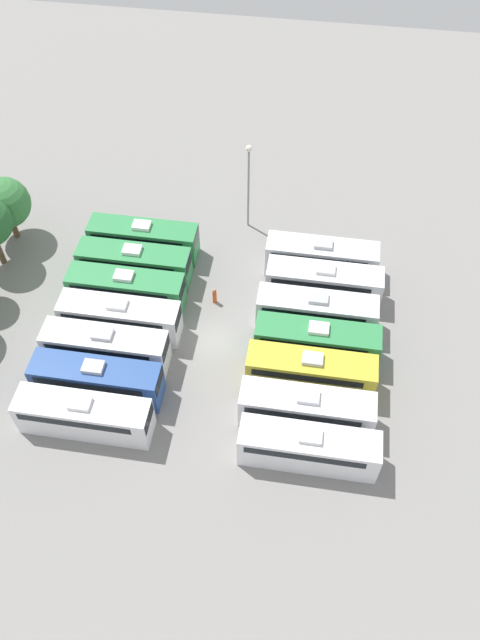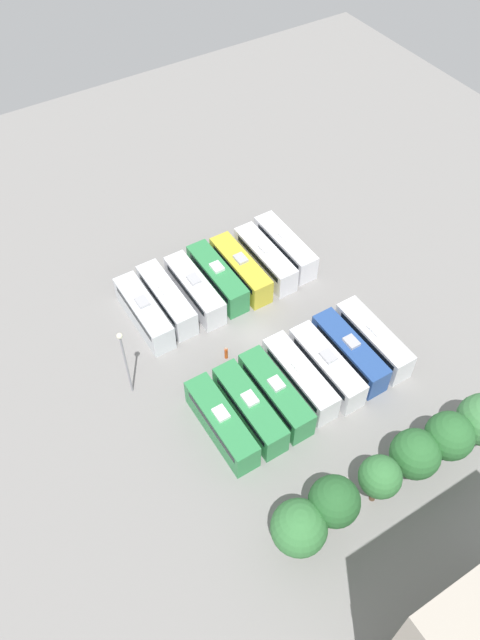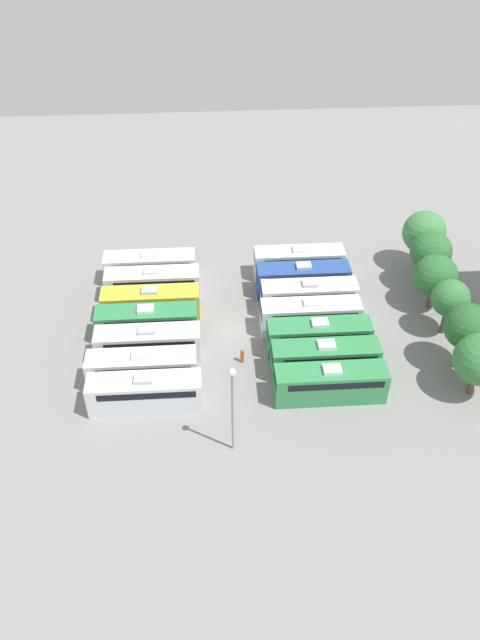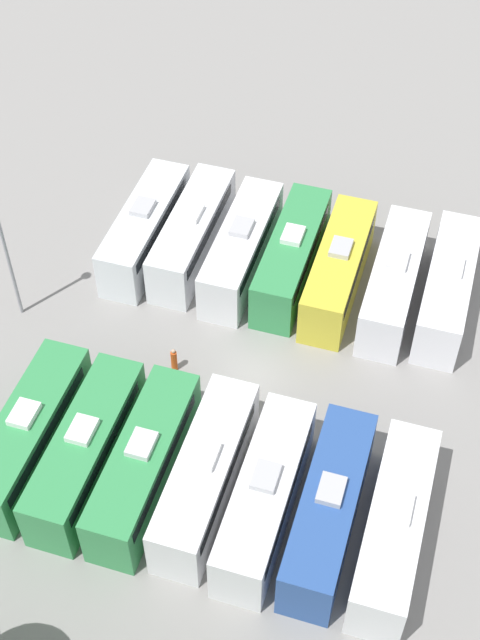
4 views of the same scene
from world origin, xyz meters
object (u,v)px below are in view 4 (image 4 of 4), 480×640
Objects in this scene: bus_3 at (292,255)px; bus_7 at (394,527)px; bus_2 at (338,268)px; bus_9 at (265,496)px; bus_6 at (145,228)px; light_pole at (2,236)px; bus_1 at (394,280)px; bus_13 at (30,434)px; bus_0 at (448,287)px; bus_4 at (241,248)px; worker_person at (174,360)px; bus_5 at (192,233)px; bus_8 at (329,509)px; bus_10 at (206,474)px; bus_12 at (86,450)px; bus_11 at (144,463)px.

bus_3 and bus_7 have the same top height.
bus_9 is at bearing 90.41° from bus_2.
bus_6 is 1.08× the size of light_pole.
bus_13 is at bearing 46.17° from bus_1.
light_pole is (24.21, -8.81, 4.33)m from bus_7.
bus_9 is (6.45, 16.87, 0.00)m from bus_0.
light_pole is at bearing 54.98° from bus_6.
bus_2 is at bearing -157.16° from light_pole.
bus_7 is at bearing 127.73° from bus_4.
bus_3 reaches higher than worker_person.
bus_6 is at bearing 0.18° from bus_2.
bus_0 reaches higher than worker_person.
bus_3 is 1.00× the size of bus_5.
bus_8 is (-9.39, 16.28, 0.00)m from bus_4.
light_pole reaches higher than worker_person.
light_pole is at bearing -59.63° from bus_13.
bus_12 is at bearing 3.82° from bus_10.
bus_6 is at bearing 0.01° from bus_1.
bus_5 is (3.36, -0.38, 0.00)m from bus_4.
bus_9 and bus_11 have the same top height.
bus_12 is (3.11, 0.09, 0.00)m from bus_11.
bus_2 and bus_4 have the same top height.
bus_0 is 18.06m from bus_9.
bus_8 is at bearing -178.65° from bus_11.
bus_7 and bus_13 have the same top height.
bus_6 and bus_12 have the same top height.
worker_person is at bearing -123.68° from bus_13.
worker_person is at bearing -103.84° from bus_12.
bus_11 is at bearing 1.35° from bus_8.
bus_3 is 1.00× the size of bus_10.
bus_12 is 5.94× the size of worker_person.
bus_4 is (12.72, 0.39, 0.00)m from bus_0.
bus_3 is 10.25m from worker_person.
bus_6 is (15.95, 0.00, 0.00)m from bus_1.
bus_3 is 3.16m from bus_4.
light_pole is (8.25, 7.85, 4.33)m from bus_5.
light_pole is (14.75, 7.73, 4.33)m from bus_3.
bus_6 is at bearing -125.02° from light_pole.
light_pole is at bearing 17.91° from bus_0.
bus_2 is at bearing -129.52° from worker_person.
bus_3 is at bearing 178.94° from bus_5.
bus_11 is at bearing 101.22° from bus_5.
bus_2 is 19.75m from light_pole.
bus_0 is 16.67m from bus_7.
bus_1 is 1.00× the size of bus_11.
bus_1 and bus_11 have the same top height.
bus_7 is at bearing 179.31° from bus_10.
bus_6 is (6.39, 0.04, 0.00)m from bus_4.
bus_0 is at bearing -179.97° from bus_5.
bus_9 is at bearing -179.91° from bus_11.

